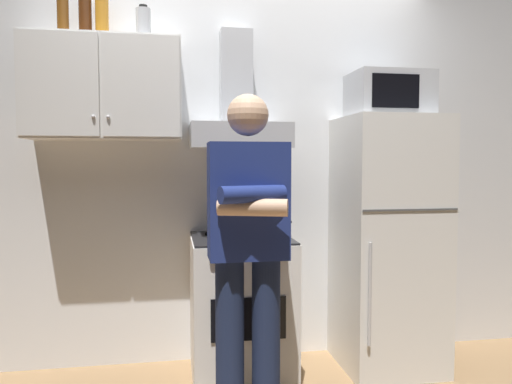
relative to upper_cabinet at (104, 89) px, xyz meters
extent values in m
cube|color=white|center=(0.85, 0.23, -0.40)|extent=(4.80, 0.10, 2.70)
cube|color=silver|center=(0.00, 0.01, 0.00)|extent=(0.90, 0.34, 0.60)
cube|color=silver|center=(-0.22, -0.17, 0.00)|extent=(0.43, 0.01, 0.58)
cube|color=silver|center=(0.22, -0.17, 0.00)|extent=(0.43, 0.01, 0.58)
sphere|color=#B2B2B7|center=(-0.04, -0.18, -0.18)|extent=(0.02, 0.02, 0.02)
sphere|color=#B2B2B7|center=(0.04, -0.18, -0.18)|extent=(0.02, 0.02, 0.02)
cube|color=white|center=(0.80, -0.12, -1.32)|extent=(0.60, 0.60, 0.85)
cube|color=black|center=(0.80, -0.12, -0.89)|extent=(0.59, 0.59, 0.01)
cube|color=black|center=(0.80, -0.43, -1.30)|extent=(0.42, 0.01, 0.24)
cylinder|color=black|center=(0.67, -0.24, -0.88)|extent=(0.16, 0.16, 0.01)
cylinder|color=black|center=(0.93, -0.24, -0.88)|extent=(0.16, 0.16, 0.01)
cylinder|color=black|center=(0.67, 0.00, -0.88)|extent=(0.16, 0.16, 0.01)
cylinder|color=black|center=(0.93, 0.00, -0.88)|extent=(0.16, 0.16, 0.01)
cylinder|color=black|center=(0.60, -0.44, -0.95)|extent=(0.04, 0.02, 0.04)
cylinder|color=black|center=(0.73, -0.44, -0.95)|extent=(0.04, 0.02, 0.04)
cylinder|color=black|center=(0.87, -0.44, -0.95)|extent=(0.04, 0.02, 0.04)
cylinder|color=black|center=(1.00, -0.44, -0.95)|extent=(0.04, 0.02, 0.04)
cube|color=#B7BABF|center=(0.80, -0.04, -0.27)|extent=(0.60, 0.44, 0.15)
cube|color=#B7BABF|center=(0.80, 0.10, 0.10)|extent=(0.20, 0.16, 0.60)
cube|color=white|center=(1.75, -0.12, -0.95)|extent=(0.60, 0.60, 1.60)
cube|color=#4C4C4C|center=(1.75, -0.43, -0.71)|extent=(0.59, 0.01, 0.01)
cylinder|color=silver|center=(1.50, -0.44, -1.19)|extent=(0.02, 0.02, 0.60)
cube|color=#B7BABF|center=(1.75, -0.10, -0.01)|extent=(0.48, 0.36, 0.28)
cube|color=black|center=(1.71, -0.29, -0.01)|extent=(0.30, 0.01, 0.20)
cylinder|color=#192342|center=(0.66, -0.72, -1.32)|extent=(0.14, 0.14, 0.85)
cylinder|color=#192342|center=(0.84, -0.72, -1.32)|extent=(0.14, 0.14, 0.85)
cube|color=navy|center=(0.75, -0.72, -0.62)|extent=(0.38, 0.20, 0.56)
cylinder|color=navy|center=(0.75, -0.86, -0.58)|extent=(0.33, 0.17, 0.08)
cylinder|color=#DBAD89|center=(0.75, -0.86, -0.64)|extent=(0.33, 0.17, 0.08)
sphere|color=#DBAD89|center=(0.75, -0.72, -0.21)|extent=(0.20, 0.20, 0.20)
cylinder|color=#B7BABF|center=(0.93, -0.24, -0.82)|extent=(0.21, 0.21, 0.10)
cylinder|color=black|center=(0.80, -0.24, -0.79)|extent=(0.05, 0.01, 0.01)
cylinder|color=black|center=(1.06, -0.24, -0.79)|extent=(0.05, 0.01, 0.01)
cylinder|color=brown|center=(-0.23, 0.00, 0.43)|extent=(0.07, 0.07, 0.26)
cylinder|color=#B7721E|center=(-0.01, 0.01, 0.44)|extent=(0.08, 0.08, 0.27)
cylinder|color=#B2B5BA|center=(0.23, -0.01, 0.39)|extent=(0.09, 0.09, 0.18)
cylinder|color=black|center=(0.23, -0.01, 0.49)|extent=(0.05, 0.05, 0.02)
cylinder|color=#47230F|center=(-0.10, 0.02, 0.45)|extent=(0.07, 0.07, 0.30)
camera|label=1|loc=(0.39, -3.06, -0.44)|focal=34.49mm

